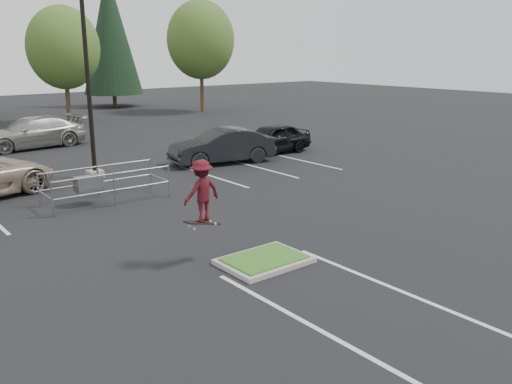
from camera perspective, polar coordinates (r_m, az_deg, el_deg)
ground at (r=14.01m, az=0.88°, el=-7.49°), size 120.00×120.00×0.00m
grass_median at (r=13.98m, az=0.88°, el=-7.19°), size 2.20×1.60×0.16m
stall_lines at (r=18.22m, az=-14.68°, el=-2.65°), size 22.62×17.60×0.01m
light_pole at (r=23.68m, az=-17.37°, el=12.31°), size 0.70×0.60×10.12m
decid_c at (r=42.29m, az=-19.62°, el=13.87°), size 5.12×5.12×8.38m
decid_d at (r=48.12m, az=-5.86°, el=15.40°), size 5.76×5.76×9.43m
conif_c at (r=54.28m, az=-15.09°, el=15.90°), size 5.50×5.50×12.50m
cart_corral at (r=19.85m, az=-16.83°, el=0.91°), size 4.34×1.66×1.22m
skateboarder at (r=13.50m, az=-5.73°, el=0.07°), size 1.05×0.64×1.77m
car_r_charc at (r=26.09m, az=-3.60°, el=4.86°), size 5.30×2.79×1.66m
car_r_black at (r=28.56m, az=1.64°, el=5.63°), size 4.59×1.92×1.55m
car_far_silver at (r=32.61m, az=-22.51°, el=5.79°), size 6.05×2.88×1.70m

